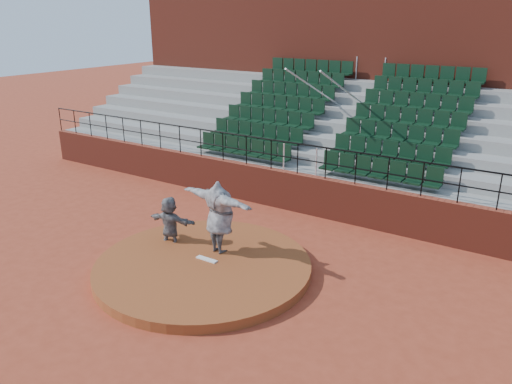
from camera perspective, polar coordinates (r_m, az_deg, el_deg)
ground at (r=13.00m, az=-6.03°, el=-8.95°), size 90.00×90.00×0.00m
pitchers_mound at (r=12.95m, az=-6.05°, el=-8.46°), size 5.50×5.50×0.25m
pitching_rubber at (r=12.98m, az=-5.66°, el=-7.66°), size 0.60×0.15×0.03m
boundary_wall at (r=16.58m, az=4.67°, el=-0.01°), size 24.00×0.30×1.30m
wall_railing at (r=16.17m, az=4.80°, el=4.60°), size 24.04×0.05×1.03m
seating_deck at (r=19.51m, az=9.82°, el=5.22°), size 24.00×5.97×4.63m
press_box_facade at (r=22.79m, az=14.17°, el=12.33°), size 24.00×3.00×7.10m
pitcher at (r=13.01m, az=-4.22°, el=-2.86°), size 2.50×1.04×1.97m
fielder at (r=13.98m, az=-9.79°, el=-3.54°), size 1.47×0.65×1.54m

